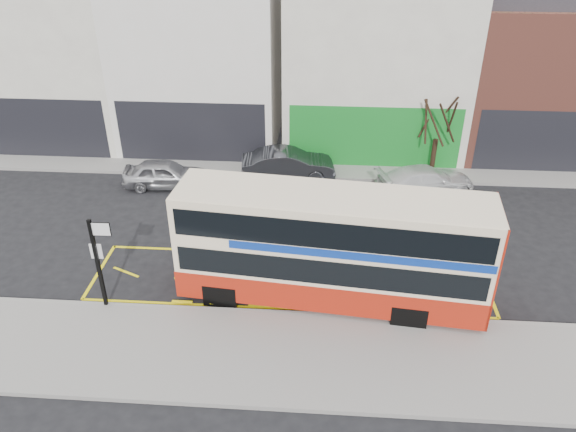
# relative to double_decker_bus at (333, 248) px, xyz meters

# --- Properties ---
(ground) EXTENTS (120.00, 120.00, 0.00)m
(ground) POSITION_rel_double_decker_bus_xyz_m (-1.47, -0.60, -2.11)
(ground) COLOR black
(ground) RESTS_ON ground
(pavement) EXTENTS (40.00, 4.00, 0.15)m
(pavement) POSITION_rel_double_decker_bus_xyz_m (-1.47, -2.90, -2.03)
(pavement) COLOR gray
(pavement) RESTS_ON ground
(kerb) EXTENTS (40.00, 0.15, 0.15)m
(kerb) POSITION_rel_double_decker_bus_xyz_m (-1.47, -0.97, -2.03)
(kerb) COLOR gray
(kerb) RESTS_ON ground
(far_pavement) EXTENTS (50.00, 3.00, 0.15)m
(far_pavement) POSITION_rel_double_decker_bus_xyz_m (-1.47, 10.40, -2.03)
(far_pavement) COLOR gray
(far_pavement) RESTS_ON ground
(road_markings) EXTENTS (14.00, 3.40, 0.01)m
(road_markings) POSITION_rel_double_decker_bus_xyz_m (-1.47, 1.00, -2.10)
(road_markings) COLOR #FFE90D
(road_markings) RESTS_ON ground
(terrace_far_left) EXTENTS (8.00, 8.01, 10.80)m
(terrace_far_left) POSITION_rel_double_decker_bus_xyz_m (-14.97, 14.39, 2.71)
(terrace_far_left) COLOR silver
(terrace_far_left) RESTS_ON ground
(terrace_left) EXTENTS (8.00, 8.01, 11.80)m
(terrace_left) POSITION_rel_double_decker_bus_xyz_m (-6.97, 14.39, 3.21)
(terrace_left) COLOR white
(terrace_left) RESTS_ON ground
(terrace_green_shop) EXTENTS (9.00, 8.01, 11.30)m
(terrace_green_shop) POSITION_rel_double_decker_bus_xyz_m (2.03, 14.39, 2.96)
(terrace_green_shop) COLOR silver
(terrace_green_shop) RESTS_ON ground
(terrace_right) EXTENTS (9.00, 8.01, 10.30)m
(terrace_right) POSITION_rel_double_decker_bus_xyz_m (11.03, 14.39, 2.46)
(terrace_right) COLOR brown
(terrace_right) RESTS_ON ground
(double_decker_bus) EXTENTS (10.23, 3.35, 4.01)m
(double_decker_bus) POSITION_rel_double_decker_bus_xyz_m (0.00, 0.00, 0.00)
(double_decker_bus) COLOR #FBE5BF
(double_decker_bus) RESTS_ON ground
(bus_stop_post) EXTENTS (0.82, 0.14, 3.30)m
(bus_stop_post) POSITION_rel_double_decker_bus_xyz_m (-7.41, -0.99, -0.00)
(bus_stop_post) COLOR black
(bus_stop_post) RESTS_ON pavement
(car_silver) EXTENTS (3.92, 1.79, 1.30)m
(car_silver) POSITION_rel_double_decker_bus_xyz_m (-7.73, 7.79, -1.46)
(car_silver) COLOR #B2B2B7
(car_silver) RESTS_ON ground
(car_grey) EXTENTS (4.59, 2.09, 1.46)m
(car_grey) POSITION_rel_double_decker_bus_xyz_m (-2.08, 9.03, -1.38)
(car_grey) COLOR #383A3F
(car_grey) RESTS_ON ground
(car_white) EXTENTS (4.87, 3.09, 1.31)m
(car_white) POSITION_rel_double_decker_bus_xyz_m (4.25, 7.89, -1.45)
(car_white) COLOR silver
(car_white) RESTS_ON ground
(street_tree_left) EXTENTS (2.80, 2.80, 6.05)m
(street_tree_left) POSITION_rel_double_decker_bus_xyz_m (-15.53, 11.60, 2.02)
(street_tree_left) COLOR black
(street_tree_left) RESTS_ON ground
(street_tree_right) EXTENTS (2.29, 2.29, 4.94)m
(street_tree_right) POSITION_rel_double_decker_bus_xyz_m (4.88, 9.98, 1.26)
(street_tree_right) COLOR black
(street_tree_right) RESTS_ON ground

